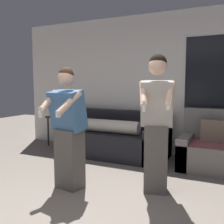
{
  "coord_description": "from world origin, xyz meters",
  "views": [
    {
      "loc": [
        1.46,
        -1.74,
        1.37
      ],
      "look_at": [
        0.04,
        1.22,
        1.01
      ],
      "focal_mm": 42.0,
      "sensor_mm": 36.0,
      "label": 1
    }
  ],
  "objects_px": {
    "armchair": "(212,149)",
    "person_right": "(157,122)",
    "couch": "(114,139)",
    "person_left": "(68,129)",
    "side_table": "(60,121)"
  },
  "relations": [
    {
      "from": "couch",
      "to": "person_right",
      "type": "xyz_separation_m",
      "value": [
        1.2,
        -1.34,
        0.58
      ]
    },
    {
      "from": "couch",
      "to": "armchair",
      "type": "height_order",
      "value": "armchair"
    },
    {
      "from": "person_left",
      "to": "side_table",
      "type": "bearing_deg",
      "value": 129.11
    },
    {
      "from": "couch",
      "to": "side_table",
      "type": "xyz_separation_m",
      "value": [
        -1.45,
        0.24,
        0.23
      ]
    },
    {
      "from": "side_table",
      "to": "person_left",
      "type": "bearing_deg",
      "value": -50.89
    },
    {
      "from": "armchair",
      "to": "person_right",
      "type": "distance_m",
      "value": 1.55
    },
    {
      "from": "side_table",
      "to": "person_right",
      "type": "distance_m",
      "value": 3.11
    },
    {
      "from": "person_right",
      "to": "person_left",
      "type": "bearing_deg",
      "value": -161.03
    },
    {
      "from": "armchair",
      "to": "person_left",
      "type": "xyz_separation_m",
      "value": [
        -1.62,
        -1.7,
        0.47
      ]
    },
    {
      "from": "person_left",
      "to": "person_right",
      "type": "bearing_deg",
      "value": 18.97
    },
    {
      "from": "armchair",
      "to": "person_right",
      "type": "xyz_separation_m",
      "value": [
        -0.55,
        -1.33,
        0.58
      ]
    },
    {
      "from": "side_table",
      "to": "person_right",
      "type": "bearing_deg",
      "value": -30.81
    },
    {
      "from": "armchair",
      "to": "person_right",
      "type": "bearing_deg",
      "value": -112.57
    },
    {
      "from": "person_left",
      "to": "armchair",
      "type": "bearing_deg",
      "value": 46.32
    },
    {
      "from": "couch",
      "to": "side_table",
      "type": "height_order",
      "value": "couch"
    }
  ]
}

